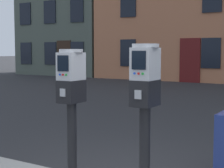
# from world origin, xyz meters

# --- Properties ---
(parking_meter_near_kerb) EXTENTS (0.22, 0.25, 1.37)m
(parking_meter_near_kerb) POSITION_xyz_m (-0.58, -0.31, 1.09)
(parking_meter_near_kerb) COLOR black
(parking_meter_near_kerb) RESTS_ON sidewalk_slab
(parking_meter_twin_adjacent) EXTENTS (0.22, 0.25, 1.41)m
(parking_meter_twin_adjacent) POSITION_xyz_m (0.17, -0.31, 1.11)
(parking_meter_twin_adjacent) COLOR black
(parking_meter_twin_adjacent) RESTS_ON sidewalk_slab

